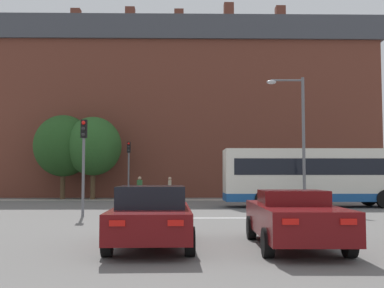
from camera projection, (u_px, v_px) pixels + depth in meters
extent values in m
cube|color=silver|center=(207.00, 218.00, 19.91)|extent=(7.55, 0.30, 0.01)
cube|color=#A09B91|center=(197.00, 200.00, 35.53)|extent=(68.39, 2.50, 0.01)
cube|color=brown|center=(176.00, 126.00, 45.93)|extent=(34.40, 12.93, 13.14)
cube|color=#42444C|center=(176.00, 47.00, 46.45)|extent=(35.08, 13.44, 2.07)
cube|color=brown|center=(30.00, 32.00, 49.20)|extent=(0.90, 0.90, 2.65)
cube|color=brown|center=(76.00, 23.00, 46.38)|extent=(0.90, 0.90, 2.65)
cube|color=brown|center=(130.00, 21.00, 45.96)|extent=(0.90, 0.90, 2.65)
cube|color=brown|center=(179.00, 23.00, 46.55)|extent=(0.90, 0.90, 2.65)
cube|color=brown|center=(229.00, 18.00, 44.84)|extent=(0.90, 0.90, 2.65)
cube|color=brown|center=(280.00, 20.00, 45.65)|extent=(0.90, 0.90, 2.65)
cube|color=brown|center=(322.00, 31.00, 49.06)|extent=(0.90, 0.90, 2.65)
cube|color=#600C0F|center=(152.00, 220.00, 11.85)|extent=(1.97, 4.79, 0.65)
cube|color=black|center=(152.00, 197.00, 11.84)|extent=(1.65, 2.18, 0.52)
cylinder|color=black|center=(122.00, 227.00, 13.26)|extent=(0.24, 0.65, 0.64)
cylinder|color=black|center=(186.00, 227.00, 13.33)|extent=(0.24, 0.65, 0.64)
cylinder|color=black|center=(107.00, 242.00, 10.32)|extent=(0.24, 0.65, 0.64)
cylinder|color=black|center=(190.00, 241.00, 10.39)|extent=(0.24, 0.65, 0.64)
cube|color=red|center=(117.00, 223.00, 9.45)|extent=(0.32, 0.06, 0.12)
cube|color=red|center=(176.00, 223.00, 9.49)|extent=(0.32, 0.06, 0.12)
cube|color=#600C0F|center=(294.00, 220.00, 11.73)|extent=(1.93, 4.92, 0.71)
cube|color=#600C0F|center=(292.00, 197.00, 11.89)|extent=(1.59, 1.50, 0.36)
cylinder|color=black|center=(251.00, 228.00, 13.22)|extent=(0.24, 0.65, 0.64)
cylinder|color=black|center=(314.00, 228.00, 13.21)|extent=(0.24, 0.65, 0.64)
cylinder|color=black|center=(268.00, 243.00, 10.20)|extent=(0.24, 0.65, 0.64)
cylinder|color=black|center=(349.00, 243.00, 10.19)|extent=(0.24, 0.65, 0.64)
cube|color=red|center=(290.00, 222.00, 9.29)|extent=(0.32, 0.06, 0.12)
cube|color=red|center=(348.00, 222.00, 9.28)|extent=(0.32, 0.06, 0.12)
cube|color=silver|center=(318.00, 175.00, 27.26)|extent=(10.66, 2.46, 2.90)
cube|color=#194C8E|center=(319.00, 197.00, 27.17)|extent=(10.68, 2.48, 0.44)
cube|color=black|center=(318.00, 167.00, 27.29)|extent=(9.81, 2.49, 0.90)
cylinder|color=black|center=(264.00, 199.00, 25.94)|extent=(1.00, 0.28, 1.00)
cylinder|color=black|center=(257.00, 197.00, 28.29)|extent=(1.00, 0.28, 1.00)
cylinder|color=black|center=(369.00, 197.00, 28.40)|extent=(1.00, 0.28, 1.00)
cylinder|color=slate|center=(129.00, 176.00, 35.14)|extent=(0.12, 0.12, 3.47)
cube|color=black|center=(129.00, 147.00, 35.29)|extent=(0.26, 0.20, 0.80)
sphere|color=red|center=(129.00, 144.00, 35.18)|extent=(0.17, 0.17, 0.17)
sphere|color=black|center=(129.00, 147.00, 35.16)|extent=(0.17, 0.17, 0.17)
sphere|color=black|center=(129.00, 151.00, 35.14)|extent=(0.17, 0.17, 0.17)
cylinder|color=slate|center=(83.00, 177.00, 20.83)|extent=(0.12, 0.12, 3.40)
cube|color=black|center=(84.00, 129.00, 20.97)|extent=(0.26, 0.20, 0.80)
sphere|color=red|center=(83.00, 123.00, 20.86)|extent=(0.17, 0.17, 0.17)
sphere|color=black|center=(83.00, 129.00, 20.84)|extent=(0.17, 0.17, 0.17)
sphere|color=black|center=(83.00, 134.00, 20.83)|extent=(0.17, 0.17, 0.17)
cylinder|color=slate|center=(304.00, 143.00, 25.17)|extent=(0.16, 0.16, 6.95)
cylinder|color=slate|center=(287.00, 80.00, 25.38)|extent=(1.66, 0.10, 0.10)
ellipsoid|color=#B2B2B7|center=(271.00, 82.00, 25.36)|extent=(0.50, 0.36, 0.22)
cylinder|color=#333851|center=(170.00, 195.00, 34.92)|extent=(0.13, 0.13, 0.81)
cylinder|color=#333851|center=(170.00, 195.00, 35.09)|extent=(0.13, 0.13, 0.81)
cube|color=tan|center=(170.00, 185.00, 35.05)|extent=(0.23, 0.40, 0.64)
sphere|color=tan|center=(170.00, 179.00, 35.08)|extent=(0.24, 0.24, 0.24)
cylinder|color=brown|center=(299.00, 194.00, 35.61)|extent=(0.13, 0.13, 0.79)
cylinder|color=brown|center=(296.00, 194.00, 35.63)|extent=(0.13, 0.13, 0.79)
cube|color=olive|center=(297.00, 185.00, 35.67)|extent=(0.42, 0.26, 0.63)
sphere|color=tan|center=(297.00, 179.00, 35.70)|extent=(0.24, 0.24, 0.24)
cylinder|color=#333851|center=(139.00, 194.00, 35.12)|extent=(0.13, 0.13, 0.82)
cylinder|color=#333851|center=(140.00, 195.00, 34.99)|extent=(0.13, 0.13, 0.82)
cube|color=#336B38|center=(140.00, 184.00, 35.10)|extent=(0.42, 0.45, 0.65)
sphere|color=tan|center=(140.00, 178.00, 35.13)|extent=(0.25, 0.25, 0.25)
cylinder|color=#4C3823|center=(93.00, 185.00, 36.24)|extent=(0.36, 0.36, 2.22)
ellipsoid|color=#285623|center=(93.00, 146.00, 36.44)|extent=(4.24, 4.24, 4.45)
cylinder|color=#4C3823|center=(63.00, 185.00, 36.71)|extent=(0.36, 0.36, 2.16)
ellipsoid|color=#234C1E|center=(63.00, 146.00, 36.91)|extent=(4.50, 4.50, 4.73)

